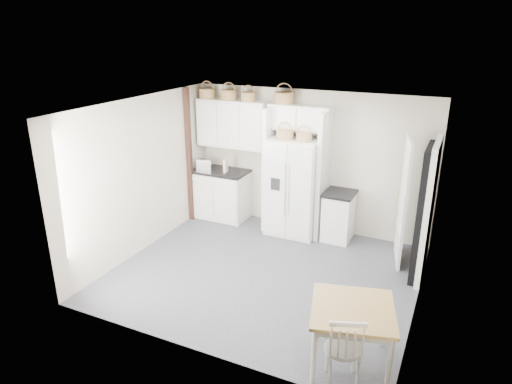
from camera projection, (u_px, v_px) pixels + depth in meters
The scene contains 28 objects.
floor at pixel (265, 273), 7.15m from camera, with size 4.50×4.50×0.00m, color #32323B.
ceiling at pixel (266, 107), 6.26m from camera, with size 4.50×4.50×0.00m, color white.
wall_back at pixel (309, 161), 8.41m from camera, with size 4.50×4.50×0.00m, color #C0B59B.
wall_left at pixel (142, 176), 7.60m from camera, with size 4.00×4.00×0.00m, color #C0B59B.
wall_right at pixel (427, 222), 5.81m from camera, with size 4.00×4.00×0.00m, color #C0B59B.
refrigerator at pixel (294, 187), 8.30m from camera, with size 0.92×0.74×1.78m, color white.
base_cab_left at pixel (222, 195), 9.11m from camera, with size 1.02×0.65×0.95m, color silver.
base_cab_right at pixel (338, 217), 8.18m from camera, with size 0.49×0.58×0.86m, color silver.
dining_table at pixel (351, 336), 5.11m from camera, with size 0.90×0.90×0.75m, color olive.
windsor_chair at pixel (343, 349), 4.84m from camera, with size 0.42×0.38×0.85m, color silver.
counter_left at pixel (221, 171), 8.94m from camera, with size 1.07×0.69×0.04m, color black.
counter_right at pixel (340, 193), 8.02m from camera, with size 0.52×0.62×0.04m, color black.
toaster at pixel (204, 164), 8.97m from camera, with size 0.29×0.17×0.20m, color silver.
cookbook_red at pixel (225, 166), 8.78m from camera, with size 0.03×0.16×0.23m, color #9A2F15.
cookbook_cream at pixel (226, 166), 8.76m from camera, with size 0.04×0.17×0.26m, color beige.
basket_upper_a at pixel (207, 93), 8.68m from camera, with size 0.32×0.32×0.18m, color olive.
basket_upper_b at pixel (229, 95), 8.50m from camera, with size 0.31×0.31×0.18m, color olive.
basket_upper_c at pixel (248, 97), 8.34m from camera, with size 0.28×0.28×0.16m, color olive.
basket_bridge_a at pixel (284, 98), 8.05m from camera, with size 0.36×0.36×0.20m, color olive.
basket_fridge_a at pixel (285, 135), 7.95m from camera, with size 0.31×0.31×0.16m, color olive.
basket_fridge_b at pixel (304, 137), 7.81m from camera, with size 0.27×0.27×0.15m, color olive.
upper_cabinet at pixel (233, 124), 8.65m from camera, with size 1.40×0.34×0.90m, color silver.
bridge_cabinet at pixel (300, 118), 8.04m from camera, with size 1.12×0.34×0.45m, color silver.
fridge_panel_left at pixel (270, 169), 8.46m from camera, with size 0.08×0.60×2.30m, color silver.
fridge_panel_right at pixel (323, 176), 8.06m from camera, with size 0.08×0.60×2.30m, color silver.
trim_post at pixel (189, 156), 8.73m from camera, with size 0.09×0.09×2.60m, color #342016.
doorway_void at pixel (425, 213), 6.79m from camera, with size 0.18×0.85×2.05m, color black.
door_slab at pixel (403, 202), 7.22m from camera, with size 0.80×0.04×2.05m, color white.
Camera 1 is at (2.54, -5.75, 3.65)m, focal length 32.00 mm.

